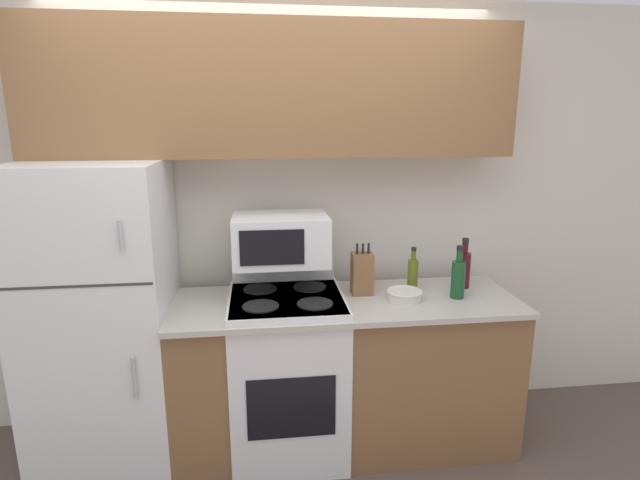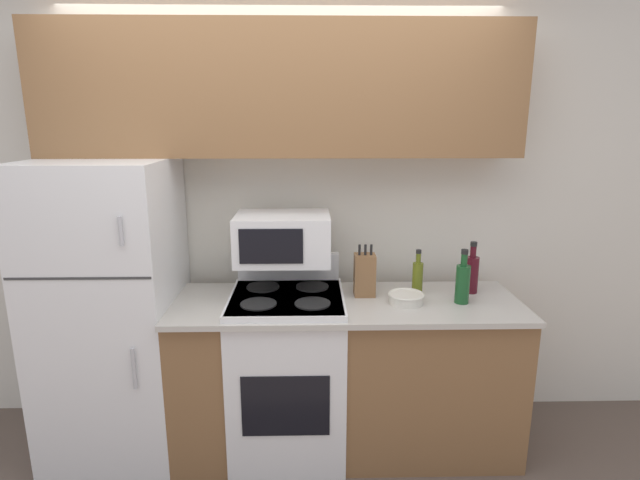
# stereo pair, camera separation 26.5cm
# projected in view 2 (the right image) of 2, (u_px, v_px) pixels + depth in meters

# --- Properties ---
(ground_plane) EXTENTS (12.00, 12.00, 0.00)m
(ground_plane) POSITION_uv_depth(u_px,v_px,m) (282.00, 479.00, 2.67)
(ground_plane) COLOR brown
(wall_back) EXTENTS (8.00, 0.05, 2.55)m
(wall_back) POSITION_uv_depth(u_px,v_px,m) (285.00, 219.00, 3.09)
(wall_back) COLOR silver
(wall_back) RESTS_ON ground_plane
(lower_cabinets) EXTENTS (1.91, 0.65, 0.90)m
(lower_cabinets) POSITION_uv_depth(u_px,v_px,m) (346.00, 374.00, 2.87)
(lower_cabinets) COLOR brown
(lower_cabinets) RESTS_ON ground_plane
(refrigerator) EXTENTS (0.72, 0.73, 1.67)m
(refrigerator) POSITION_uv_depth(u_px,v_px,m) (112.00, 310.00, 2.80)
(refrigerator) COLOR white
(refrigerator) RESTS_ON ground_plane
(upper_cabinets) EXTENTS (2.63, 0.32, 0.71)m
(upper_cabinets) POSITION_uv_depth(u_px,v_px,m) (281.00, 91.00, 2.73)
(upper_cabinets) COLOR brown
(upper_cabinets) RESTS_ON refrigerator
(stove) EXTENTS (0.63, 0.64, 1.10)m
(stove) POSITION_uv_depth(u_px,v_px,m) (288.00, 370.00, 2.85)
(stove) COLOR white
(stove) RESTS_ON ground_plane
(microwave) EXTENTS (0.52, 0.38, 0.27)m
(microwave) POSITION_uv_depth(u_px,v_px,m) (283.00, 238.00, 2.77)
(microwave) COLOR white
(microwave) RESTS_ON stove
(knife_block) EXTENTS (0.12, 0.11, 0.30)m
(knife_block) POSITION_uv_depth(u_px,v_px,m) (365.00, 275.00, 2.81)
(knife_block) COLOR brown
(knife_block) RESTS_ON lower_cabinets
(bowl) EXTENTS (0.20, 0.20, 0.06)m
(bowl) POSITION_uv_depth(u_px,v_px,m) (406.00, 298.00, 2.71)
(bowl) COLOR silver
(bowl) RESTS_ON lower_cabinets
(bottle_olive_oil) EXTENTS (0.06, 0.06, 0.26)m
(bottle_olive_oil) POSITION_uv_depth(u_px,v_px,m) (418.00, 277.00, 2.84)
(bottle_olive_oil) COLOR #5B6619
(bottle_olive_oil) RESTS_ON lower_cabinets
(bottle_wine_red) EXTENTS (0.08, 0.08, 0.30)m
(bottle_wine_red) POSITION_uv_depth(u_px,v_px,m) (472.00, 273.00, 2.86)
(bottle_wine_red) COLOR #470F19
(bottle_wine_red) RESTS_ON lower_cabinets
(bottle_wine_green) EXTENTS (0.08, 0.08, 0.30)m
(bottle_wine_green) POSITION_uv_depth(u_px,v_px,m) (463.00, 282.00, 2.69)
(bottle_wine_green) COLOR #194C23
(bottle_wine_green) RESTS_ON lower_cabinets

